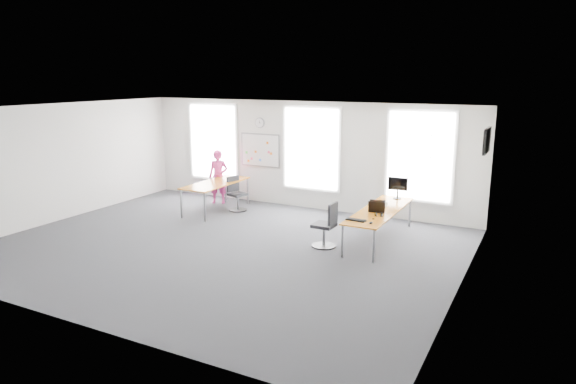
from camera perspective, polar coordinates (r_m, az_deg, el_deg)
The scene contains 24 objects.
floor at distance 11.44m, azimuth -7.26°, elevation -6.06°, with size 10.00×10.00×0.00m, color #232428.
ceiling at distance 10.85m, azimuth -7.71°, elevation 9.11°, with size 10.00×10.00×0.00m, color white.
wall_back at distance 14.46m, azimuth 1.58°, elevation 4.13°, with size 10.00×10.00×0.00m, color silver.
wall_front at distance 8.19m, azimuth -23.62°, elevation -3.73°, with size 10.00×10.00×0.00m, color silver.
wall_left at distance 14.46m, azimuth -24.03°, elevation 3.03°, with size 10.00×10.00×0.00m, color silver.
wall_right at distance 9.22m, azimuth 19.03°, elevation -1.57°, with size 10.00×10.00×0.00m, color silver.
window_left at distance 15.93m, azimuth -8.27°, elevation 5.54°, with size 1.60×0.06×2.20m, color white.
window_mid at distance 14.28m, azimuth 2.62°, elevation 4.83°, with size 1.60×0.06×2.20m, color white.
window_right at distance 13.32m, azimuth 14.45°, elevation 3.86°, with size 1.60×0.06×2.20m, color white.
desk_right at distance 11.77m, azimuth 10.17°, elevation -2.18°, with size 0.79×2.97×0.72m.
desk_left at distance 14.28m, azimuth -8.03°, elevation 0.79°, with size 0.88×2.21×0.81m.
chair_right at distance 11.24m, azimuth 4.30°, elevation -3.96°, with size 0.54×0.54×1.01m.
chair_left at distance 14.35m, azimuth -5.76°, elevation -0.40°, with size 0.54×0.54×0.95m.
person at distance 15.17m, azimuth -7.75°, elevation 1.69°, with size 0.57×0.38×1.57m, color #CC2F7D.
whiteboard at distance 15.06m, azimuth -3.11°, elevation 4.66°, with size 1.20×0.03×0.90m, color white.
wall_clock at distance 14.96m, azimuth -3.15°, elevation 7.69°, with size 0.30×0.30×0.04m, color gray.
tv at distance 12.02m, azimuth 21.24°, elevation 5.36°, with size 0.06×0.90×0.55m, color black.
keyboard at distance 10.81m, azimuth 7.56°, elevation -3.11°, with size 0.42×0.15×0.02m, color black.
mouse at distance 10.61m, azimuth 9.20°, elevation -3.41°, with size 0.07×0.12×0.04m, color black.
lens_cap at distance 10.98m, azimuth 9.46°, elevation -2.97°, with size 0.06×0.06×0.01m, color black.
headphones at distance 11.19m, azimuth 10.03°, elevation -2.47°, with size 0.17×0.09×0.10m.
laptop_sleeve at distance 11.46m, azimuth 9.83°, elevation -1.62°, with size 0.35×0.25×0.28m.
paper_stack at distance 12.02m, azimuth 10.13°, elevation -1.37°, with size 0.30×0.23×0.10m, color beige.
monitor at distance 12.83m, azimuth 12.09°, elevation 0.67°, with size 0.48×0.20×0.53m.
Camera 1 is at (6.20, -8.88, 3.68)m, focal length 32.00 mm.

